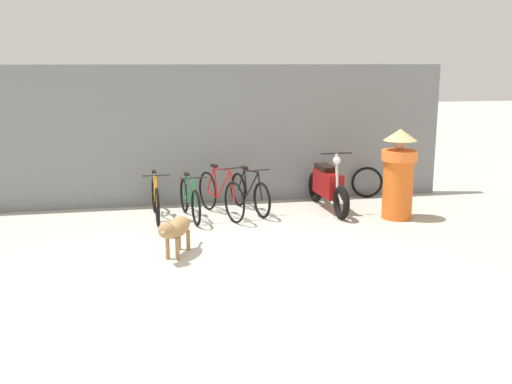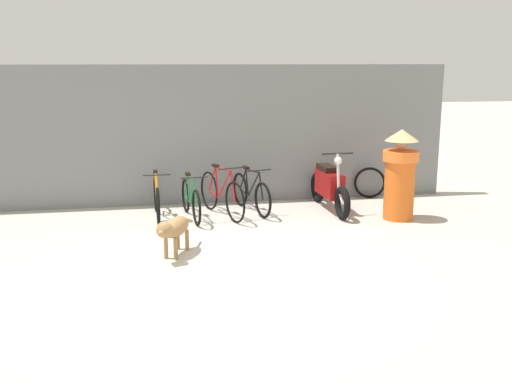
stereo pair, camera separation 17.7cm
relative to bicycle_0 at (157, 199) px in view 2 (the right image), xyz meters
name	(u,v)px [view 2 (the right image)]	position (x,y,z in m)	size (l,w,h in m)	color
ground_plane	(223,261)	(0.84, -2.53, -0.35)	(60.00, 60.00, 0.00)	#B7B2A5
shop_wall_back	(198,135)	(0.84, 1.05, 0.98)	(9.87, 0.20, 2.65)	slate
bicycle_0	(157,199)	(0.00, 0.00, 0.00)	(0.46, 1.64, 0.85)	black
bicycle_1	(191,200)	(0.59, -0.14, -0.01)	(0.46, 1.59, 0.81)	black
bicycle_2	(222,195)	(1.14, -0.06, 0.04)	(0.64, 1.71, 0.93)	black
bicycle_3	(251,193)	(1.71, 0.15, 0.00)	(0.54, 1.61, 0.84)	black
motorcycle	(329,187)	(3.15, -0.01, 0.10)	(0.58, 1.99, 1.13)	black
stray_dog	(174,229)	(0.20, -2.19, 0.06)	(0.61, 1.13, 0.59)	#997247
person_in_robes	(400,173)	(4.15, -0.83, 0.47)	(0.86, 0.86, 1.58)	orange
spare_tire_left	(370,183)	(4.25, 0.81, -0.03)	(0.62, 0.22, 0.63)	black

